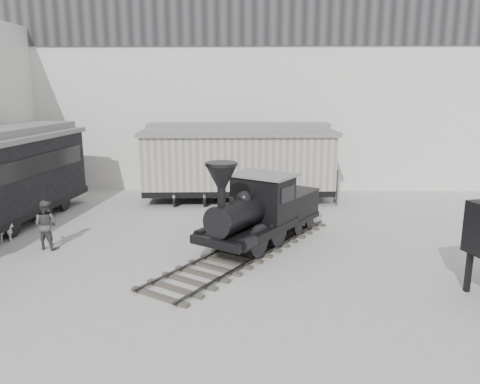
{
  "coord_description": "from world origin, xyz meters",
  "views": [
    {
      "loc": [
        1.18,
        -12.66,
        5.81
      ],
      "look_at": [
        0.78,
        4.33,
        2.0
      ],
      "focal_mm": 35.0,
      "sensor_mm": 36.0,
      "label": 1
    }
  ],
  "objects_px": {
    "visitor_b": "(46,225)",
    "visitor_a": "(3,219)",
    "boxcar": "(238,161)",
    "locomotive": "(258,214)"
  },
  "relations": [
    {
      "from": "visitor_b",
      "to": "visitor_a",
      "type": "bearing_deg",
      "value": -6.78
    },
    {
      "from": "visitor_b",
      "to": "locomotive",
      "type": "bearing_deg",
      "value": -163.79
    },
    {
      "from": "boxcar",
      "to": "visitor_b",
      "type": "height_order",
      "value": "boxcar"
    },
    {
      "from": "locomotive",
      "to": "visitor_b",
      "type": "bearing_deg",
      "value": -144.72
    },
    {
      "from": "visitor_a",
      "to": "locomotive",
      "type": "bearing_deg",
      "value": 153.88
    },
    {
      "from": "locomotive",
      "to": "visitor_b",
      "type": "relative_size",
      "value": 5.03
    },
    {
      "from": "locomotive",
      "to": "visitor_a",
      "type": "bearing_deg",
      "value": -149.52
    },
    {
      "from": "visitor_b",
      "to": "boxcar",
      "type": "bearing_deg",
      "value": -118.88
    },
    {
      "from": "boxcar",
      "to": "locomotive",
      "type": "bearing_deg",
      "value": -85.45
    },
    {
      "from": "visitor_a",
      "to": "visitor_b",
      "type": "relative_size",
      "value": 0.98
    }
  ]
}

